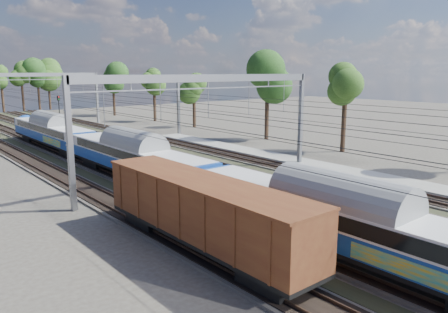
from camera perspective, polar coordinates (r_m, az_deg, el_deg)
track_bed at (r=49.22m, az=-12.75°, el=0.09°), size 21.00×130.00×0.34m
platform at (r=39.40m, az=21.37°, el=-3.05°), size 3.00×70.00×0.30m
catenary at (r=55.55m, az=-16.37°, el=7.69°), size 25.65×130.00×9.00m
tree_belt at (r=95.73m, az=-22.78°, el=9.46°), size 39.84×102.29×11.85m
emu_train at (r=37.22m, az=-11.41°, el=0.49°), size 2.96×62.56×4.32m
freight_boxcar at (r=22.44m, az=-2.89°, el=-7.01°), size 3.00×14.48×3.73m
worker at (r=78.46m, az=-20.61°, el=4.27°), size 0.61×0.76×1.83m
signal_near at (r=69.50m, az=-20.72°, el=5.71°), size 0.41×0.37×5.70m
signal_far at (r=87.52m, az=-16.18°, el=7.27°), size 0.46×0.43×6.50m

